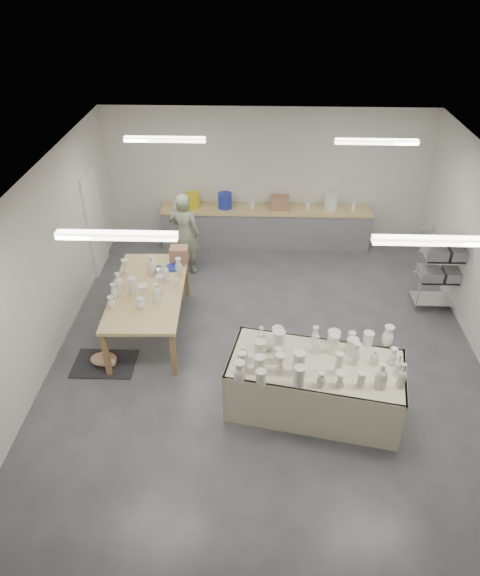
{
  "coord_description": "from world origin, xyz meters",
  "views": [
    {
      "loc": [
        -0.21,
        -6.65,
        5.69
      ],
      "look_at": [
        -0.45,
        0.29,
        1.05
      ],
      "focal_mm": 32.0,
      "sensor_mm": 36.0,
      "label": 1
    }
  ],
  "objects_px": {
    "drying_table": "(314,383)",
    "work_table": "(150,286)",
    "potter": "(184,234)",
    "red_stool": "(188,251)"
  },
  "relations": [
    {
      "from": "work_table",
      "to": "red_stool",
      "type": "relative_size",
      "value": 5.22
    },
    {
      "from": "red_stool",
      "to": "potter",
      "type": "bearing_deg",
      "value": -90.0
    },
    {
      "from": "drying_table",
      "to": "potter",
      "type": "distance_m",
      "value": 4.43
    },
    {
      "from": "potter",
      "to": "red_stool",
      "type": "bearing_deg",
      "value": -79.35
    },
    {
      "from": "drying_table",
      "to": "potter",
      "type": "xyz_separation_m",
      "value": [
        -2.31,
        3.76,
        0.4
      ]
    },
    {
      "from": "work_table",
      "to": "red_stool",
      "type": "height_order",
      "value": "work_table"
    },
    {
      "from": "drying_table",
      "to": "potter",
      "type": "height_order",
      "value": "potter"
    },
    {
      "from": "work_table",
      "to": "potter",
      "type": "bearing_deg",
      "value": 78.28
    },
    {
      "from": "drying_table",
      "to": "work_table",
      "type": "relative_size",
      "value": 1.08
    },
    {
      "from": "potter",
      "to": "drying_table",
      "type": "bearing_deg",
      "value": 132.24
    }
  ]
}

